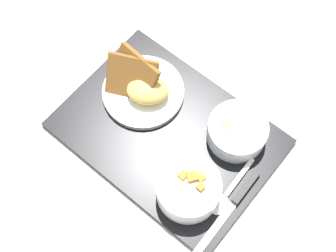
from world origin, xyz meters
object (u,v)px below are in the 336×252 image
at_px(bowl_soup, 237,131).
at_px(bowl_salad, 188,188).
at_px(spoon, 227,194).
at_px(plate_main, 141,88).
at_px(knife, 237,198).

bearing_deg(bowl_soup, bowl_salad, 94.22).
bearing_deg(bowl_salad, bowl_soup, -85.78).
height_order(bowl_salad, bowl_soup, bowl_salad).
bearing_deg(spoon, plate_main, -104.98).
distance_m(bowl_salad, plate_main, 0.24).
xyz_separation_m(bowl_salad, knife, (-0.08, -0.06, -0.03)).
height_order(bowl_soup, spoon, bowl_soup).
bearing_deg(bowl_salad, spoon, -137.75).
height_order(bowl_salad, knife, bowl_salad).
xyz_separation_m(plate_main, knife, (-0.30, 0.04, -0.02)).
xyz_separation_m(plate_main, spoon, (-0.28, 0.04, -0.02)).
relative_size(knife, spoon, 1.51).
height_order(knife, spoon, knife).
distance_m(bowl_salad, bowl_soup, 0.16).
bearing_deg(bowl_salad, knife, -142.66).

